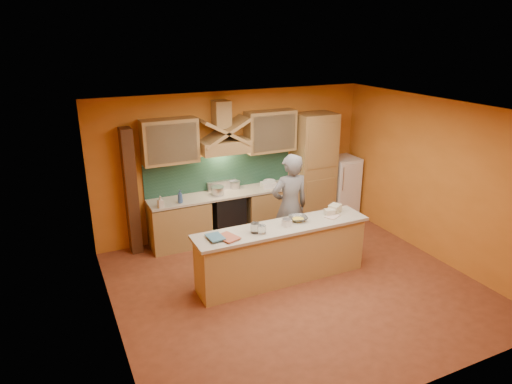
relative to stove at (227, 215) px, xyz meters
name	(u,v)px	position (x,y,z in m)	size (l,w,h in m)	color
floor	(296,286)	(0.30, -2.20, -0.45)	(5.50, 5.00, 0.01)	brown
ceiling	(302,111)	(0.30, -2.20, 2.35)	(5.50, 5.00, 0.01)	white
wall_back	(234,163)	(0.30, 0.30, 0.95)	(5.50, 0.02, 2.80)	#C57126
wall_front	(421,284)	(0.30, -4.70, 0.95)	(5.50, 0.02, 2.80)	#C57126
wall_left	(108,238)	(-2.45, -2.20, 0.95)	(0.02, 5.00, 2.80)	#C57126
wall_right	(436,180)	(3.05, -2.20, 0.95)	(0.02, 5.00, 2.80)	#C57126
base_cabinet_left	(179,225)	(-0.95, 0.00, -0.02)	(1.10, 0.60, 0.86)	#A6814B
base_cabinet_right	(270,209)	(0.95, 0.00, -0.02)	(1.10, 0.60, 0.86)	#A6814B
counter_top	(226,194)	(0.00, 0.00, 0.45)	(3.00, 0.62, 0.04)	#BAB19E
stove	(227,215)	(0.00, 0.00, 0.00)	(0.60, 0.58, 0.90)	black
backsplash	(220,172)	(0.00, 0.28, 0.80)	(3.00, 0.03, 0.70)	#1B3C30
range_hood	(224,146)	(0.00, 0.05, 1.37)	(0.92, 0.50, 0.24)	#A6814B
hood_chimney	(221,114)	(0.00, 0.15, 1.95)	(0.30, 0.30, 0.50)	#A6814B
upper_cabinet_left	(170,141)	(-1.00, 0.12, 1.55)	(1.00, 0.35, 0.80)	#A6814B
upper_cabinet_right	(270,131)	(1.00, 0.12, 1.55)	(1.00, 0.35, 0.80)	#A6814B
pantry_column	(314,169)	(1.95, 0.00, 0.70)	(0.80, 0.60, 2.30)	#A6814B
fridge	(342,186)	(2.70, 0.00, 0.20)	(0.58, 0.60, 1.30)	white
trim_column_left	(131,192)	(-1.75, 0.15, 0.70)	(0.20, 0.30, 2.30)	#472816
island_body	(282,255)	(0.20, -1.90, -0.01)	(2.80, 0.55, 0.88)	tan
island_top	(282,227)	(0.20, -1.90, 0.47)	(2.90, 0.62, 0.05)	#BAB19E
person	(290,207)	(0.69, -1.26, 0.50)	(0.70, 0.46, 1.91)	slate
pot_large	(218,192)	(-0.18, -0.03, 0.53)	(0.24, 0.24, 0.15)	silver
pot_small	(235,186)	(0.25, 0.16, 0.52)	(0.19, 0.19, 0.14)	#BCBCC3
soap_bottle_a	(161,202)	(-1.32, -0.23, 0.58)	(0.10, 0.10, 0.21)	beige
soap_bottle_b	(180,196)	(-0.95, -0.16, 0.59)	(0.09, 0.09, 0.24)	#314E87
bowl_back	(269,182)	(0.98, 0.09, 0.51)	(0.26, 0.26, 0.08)	silver
dish_rack	(268,185)	(0.88, -0.05, 0.52)	(0.28, 0.22, 0.10)	white
book_lower	(221,240)	(-0.87, -2.00, 0.51)	(0.25, 0.34, 0.03)	#B35940
book_upper	(208,239)	(-1.04, -1.90, 0.53)	(0.22, 0.30, 0.02)	teal
jar_large	(255,228)	(-0.30, -1.94, 0.57)	(0.14, 0.14, 0.15)	silver
jar_small	(262,229)	(-0.22, -2.01, 0.56)	(0.13, 0.13, 0.13)	white
kitchen_scale	(287,223)	(0.26, -1.92, 0.54)	(0.12, 0.12, 0.10)	white
mixing_bowl	(298,219)	(0.53, -1.82, 0.53)	(0.29, 0.29, 0.07)	silver
cloth	(332,216)	(1.13, -1.92, 0.50)	(0.24, 0.18, 0.02)	beige
grocery_bag_a	(335,208)	(1.28, -1.77, 0.56)	(0.21, 0.16, 0.13)	beige
grocery_bag_b	(330,212)	(1.13, -1.83, 0.54)	(0.16, 0.13, 0.10)	beige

